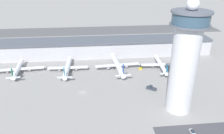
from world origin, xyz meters
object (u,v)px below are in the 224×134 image
Objects in this scene: airplane_gate_alpha at (18,69)px; service_truck_baggage at (141,67)px; control_tower at (185,60)px; car_black_suv at (192,132)px; airplane_gate_charlie at (118,65)px; airplane_gate_delta at (161,64)px; airplane_gate_bravo at (68,67)px; service_truck_catering at (151,88)px; service_truck_fuel at (175,72)px.

airplane_gate_alpha reaches higher than service_truck_baggage.
car_black_suv is at bearing -90.80° from control_tower.
airplane_gate_delta is at bearing -2.72° from airplane_gate_charlie.
airplane_gate_delta reaches higher than car_black_suv.
airplane_gate_delta is (78.64, -2.41, 0.19)m from airplane_gate_bravo.
control_tower is 71.97m from airplane_gate_charlie.
car_black_suv is (71.30, -81.85, -3.36)m from airplane_gate_bravo.
airplane_gate_alpha is 40.30m from airplane_gate_bravo.
airplane_gate_bravo reaches higher than service_truck_catering.
service_truck_catering is at bearing 112.57° from control_tower.
airplane_gate_alpha is (-111.89, 61.30, -28.78)m from control_tower.
service_truck_fuel is at bearing -45.77° from airplane_gate_delta.
airplane_gate_bravo reaches higher than service_truck_baggage.
service_truck_catering is 35.53m from service_truck_fuel.
car_black_suv is (-7.34, -79.45, -3.55)m from airplane_gate_delta.
airplane_gate_bravo reaches higher than airplane_gate_alpha.
control_tower is at bearing -96.97° from airplane_gate_delta.
airplane_gate_bravo is at bearing 179.10° from airplane_gate_charlie.
airplane_gate_charlie is 6.01× the size of service_truck_catering.
service_truck_fuel is at bearing 70.92° from control_tower.
airplane_gate_charlie is at bearing -0.90° from airplane_gate_bravo.
airplane_gate_bravo is 5.38× the size of service_truck_catering.
airplane_gate_charlie is at bearing 119.52° from service_truck_catering.
control_tower is 59.59m from service_truck_fuel.
airplane_gate_charlie reaches higher than airplane_gate_delta.
airplane_gate_bravo is 41.72m from airplane_gate_charlie.
car_black_suv is at bearing -78.10° from service_truck_catering.
airplane_gate_bravo reaches higher than airplane_gate_delta.
airplane_gate_charlie reaches higher than service_truck_catering.
airplane_gate_delta is 37.60m from service_truck_catering.
airplane_gate_charlie is at bearing -1.44° from airplane_gate_alpha.
control_tower is at bearing -109.08° from service_truck_fuel.
airplane_gate_alpha is at bearing 178.16° from airplane_gate_delta.
control_tower is 9.01× the size of service_truck_catering.
airplane_gate_bravo is 62.29m from service_truck_baggage.
airplane_gate_alpha is 139.26m from car_black_suv.
airplane_gate_delta is 17.01m from service_truck_baggage.
airplane_gate_bravo is 108.61m from car_black_suv.
airplane_gate_delta is at bearing -1.84° from airplane_gate_alpha.
service_truck_fuel is 71.71m from car_black_suv.
airplane_gate_bravo is 1.03× the size of airplane_gate_delta.
control_tower is at bearing -28.72° from airplane_gate_alpha.
airplane_gate_delta reaches higher than service_truck_baggage.
service_truck_fuel is 28.92m from service_truck_baggage.
airplane_gate_alpha is 129.14m from service_truck_fuel.
airplane_gate_bravo is 8.46× the size of car_black_suv.
airplane_gate_delta is 79.86m from car_black_suv.
airplane_gate_bravo is at bearing -179.33° from service_truck_baggage.
airplane_gate_bravo is at bearing 131.06° from car_black_suv.
service_truck_fuel is 1.01× the size of service_truck_baggage.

